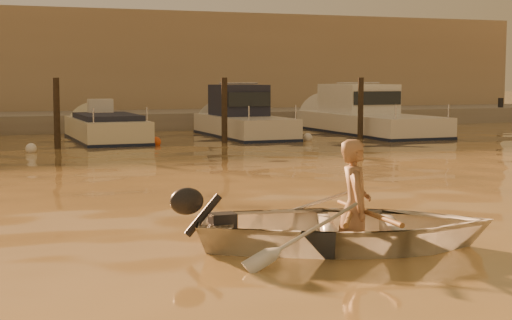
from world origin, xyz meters
name	(u,v)px	position (x,y,z in m)	size (l,w,h in m)	color
ground_plane	(217,245)	(0.00, 0.00, 0.00)	(160.00, 160.00, 0.00)	olive
dinghy	(346,227)	(1.41, -0.64, 0.25)	(2.53, 3.55, 0.73)	silver
person	(355,206)	(1.51, -0.68, 0.50)	(0.58, 0.38, 1.60)	#966D4B
outboard_motor	(221,224)	(0.01, -0.11, 0.28)	(0.90, 0.40, 0.70)	black
oar_port	(367,212)	(1.65, -0.73, 0.42)	(0.06, 0.06, 2.10)	brown
oar_starboard	(351,212)	(1.46, -0.66, 0.42)	(0.06, 0.06, 2.10)	brown
moored_boat_3	(106,134)	(1.58, 16.00, 0.22)	(1.95, 5.67, 0.95)	beige
moored_boat_4	(244,118)	(6.25, 16.00, 0.62)	(1.95, 6.11, 1.75)	silver
moored_boat_5	(368,116)	(10.99, 16.00, 0.62)	(2.45, 8.16, 1.75)	silver
piling_2	(57,117)	(-0.20, 13.80, 0.90)	(0.18, 0.18, 2.20)	#2D2319
piling_3	(224,114)	(4.80, 13.80, 0.90)	(0.18, 0.18, 2.20)	#2D2319
piling_4	(361,111)	(9.50, 13.80, 0.90)	(0.18, 0.18, 2.20)	#2D2319
fender_c	(31,149)	(-1.01, 12.88, 0.10)	(0.30, 0.30, 0.30)	white
fender_d	(156,142)	(2.67, 13.87, 0.10)	(0.30, 0.30, 0.30)	#E1521A
fender_e	(308,138)	(7.52, 13.62, 0.10)	(0.30, 0.30, 0.30)	silver
quay	(37,127)	(0.00, 21.50, 0.15)	(52.00, 4.00, 1.00)	gray
waterfront_building	(23,68)	(0.00, 27.00, 2.40)	(46.00, 7.00, 4.80)	#9E8466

